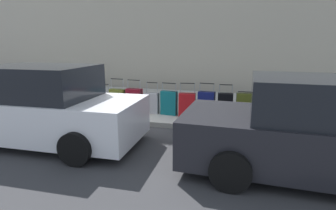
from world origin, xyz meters
The scene contains 16 objects.
ground_plane centered at (0.00, 0.00, 0.00)m, with size 40.00×40.00×0.00m, color #333335.
sidewalk_curb centered at (0.00, -2.50, 0.07)m, with size 18.00×5.00×0.14m, color #9E9B93.
suitcase_maroon_0 centered at (-3.90, -0.74, 0.43)m, with size 0.40×0.19×0.63m.
suitcase_olive_1 centered at (-3.36, -0.75, 0.52)m, with size 0.51×0.24×0.83m.
suitcase_black_2 centered at (-2.83, -0.76, 0.51)m, with size 0.41×0.25×0.99m.
suitcase_navy_3 centered at (-2.32, -0.79, 0.52)m, with size 0.47×0.28×1.00m.
suitcase_red_4 centered at (-1.77, -0.79, 0.48)m, with size 0.48×0.27×0.98m.
suitcase_teal_5 centered at (-1.21, -0.86, 0.49)m, with size 0.49×0.24×0.95m.
suitcase_silver_6 centered at (-0.69, -0.88, 0.45)m, with size 0.41×0.21×0.94m.
suitcase_maroon_7 centered at (-0.17, -0.74, 0.51)m, with size 0.47×0.27×1.01m.
suitcase_olive_8 centered at (0.38, -0.75, 0.49)m, with size 0.48×0.24×1.03m.
suitcase_black_9 centered at (0.89, -0.86, 0.42)m, with size 0.37×0.20×0.83m.
fire_hydrant centered at (1.68, -0.81, 0.57)m, with size 0.39×0.21×0.83m.
bollard_post centered at (2.47, -0.66, 0.57)m, with size 0.13×0.13×0.85m, color brown.
parked_car_charcoal_0 centered at (-4.68, 1.70, 0.78)m, with size 4.78×2.11×1.66m.
parked_car_white_1 centered at (0.98, 1.70, 0.80)m, with size 4.52×2.19×1.72m.
Camera 1 is at (-3.33, 6.35, 2.18)m, focal length 28.21 mm.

